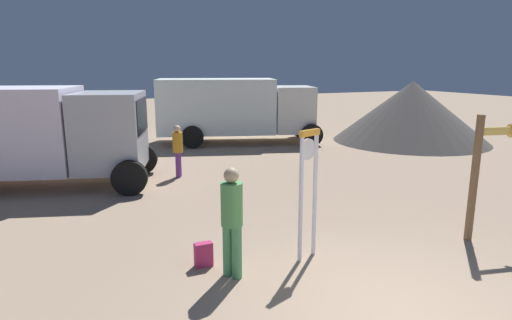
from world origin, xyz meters
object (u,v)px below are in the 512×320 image
at_px(person_distant, 178,148).
at_px(box_truck_near, 20,131).
at_px(standing_clock, 308,182).
at_px(box_truck_far, 233,107).
at_px(backpack, 203,255).
at_px(arrow_sign, 490,158).
at_px(dome_tent, 411,112).
at_px(person_near_clock, 232,217).

xyz_separation_m(person_distant, box_truck_near, (-4.06, 0.69, 0.65)).
height_order(standing_clock, box_truck_far, box_truck_far).
bearing_deg(box_truck_far, standing_clock, -104.89).
relative_size(backpack, person_distant, 0.26).
height_order(arrow_sign, box_truck_near, box_truck_near).
bearing_deg(person_distant, dome_tent, 10.56).
relative_size(standing_clock, box_truck_near, 0.32).
bearing_deg(box_truck_far, backpack, -113.54).
bearing_deg(box_truck_near, person_near_clock, -65.08).
bearing_deg(standing_clock, person_distant, 95.94).
relative_size(standing_clock, person_distant, 1.44).
distance_m(person_distant, box_truck_far, 6.07).
relative_size(person_distant, dome_tent, 0.24).
bearing_deg(backpack, dome_tent, 33.83).
bearing_deg(person_near_clock, dome_tent, 36.30).
xyz_separation_m(arrow_sign, box_truck_near, (-8.18, 7.63, -0.06)).
bearing_deg(backpack, standing_clock, -13.00).
xyz_separation_m(box_truck_far, dome_tent, (7.10, -2.84, -0.22)).
bearing_deg(box_truck_near, arrow_sign, -43.03).
bearing_deg(dome_tent, arrow_sign, -126.42).
xyz_separation_m(arrow_sign, person_near_clock, (-4.87, 0.52, -0.60)).
bearing_deg(person_near_clock, arrow_sign, -6.09).
distance_m(arrow_sign, box_truck_far, 11.79).
bearing_deg(person_near_clock, standing_clock, 5.49).
bearing_deg(box_truck_far, box_truck_near, -151.61).
bearing_deg(standing_clock, dome_tent, 39.49).
distance_m(backpack, box_truck_far, 11.78).
relative_size(standing_clock, backpack, 5.48).
bearing_deg(backpack, box_truck_far, 66.46).
bearing_deg(box_truck_far, dome_tent, -21.80).
relative_size(standing_clock, arrow_sign, 0.93).
height_order(arrow_sign, person_distant, arrow_sign).
distance_m(standing_clock, backpack, 2.10).
relative_size(person_near_clock, box_truck_far, 0.25).
xyz_separation_m(person_near_clock, backpack, (-0.31, 0.53, -0.78)).
bearing_deg(person_near_clock, person_distant, 83.29).
bearing_deg(person_distant, box_truck_far, 53.24).
bearing_deg(standing_clock, person_near_clock, -174.51).
distance_m(standing_clock, person_distant, 6.34).
relative_size(standing_clock, dome_tent, 0.34).
relative_size(person_near_clock, backpack, 4.33).
relative_size(arrow_sign, backpack, 5.88).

